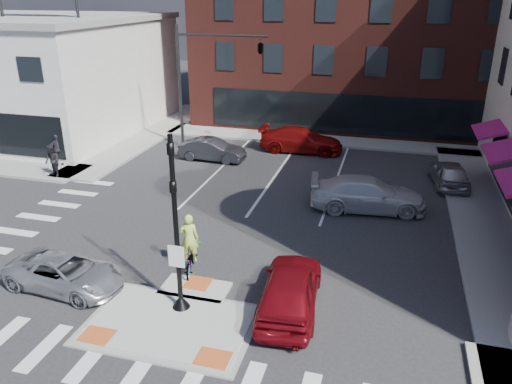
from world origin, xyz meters
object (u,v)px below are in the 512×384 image
(white_pickup, at_px, (368,194))
(bg_car_red, at_px, (301,140))
(bg_car_dark, at_px, (212,150))
(bg_car_silver, at_px, (449,173))
(cyclist, at_px, (190,253))
(pedestrian_a, at_px, (52,161))
(pedestrian_b, at_px, (58,150))
(red_sedan, at_px, (290,288))
(silver_suv, at_px, (66,273))

(white_pickup, relative_size, bg_car_red, 1.01)
(bg_car_dark, xyz_separation_m, bg_car_silver, (14.02, -0.68, 0.02))
(white_pickup, height_order, bg_car_red, white_pickup)
(cyclist, bearing_deg, pedestrian_a, -46.89)
(white_pickup, xyz_separation_m, pedestrian_b, (-18.44, 1.48, 0.30))
(white_pickup, xyz_separation_m, bg_car_dark, (-9.95, 5.19, -0.12))
(red_sedan, distance_m, bg_car_dark, 16.38)
(bg_car_dark, height_order, cyclist, cyclist)
(bg_car_silver, distance_m, cyclist, 15.89)
(white_pickup, bearing_deg, pedestrian_b, 77.27)
(pedestrian_a, relative_size, pedestrian_b, 0.97)
(silver_suv, height_order, red_sedan, red_sedan)
(silver_suv, relative_size, red_sedan, 0.93)
(red_sedan, distance_m, pedestrian_b, 19.60)
(bg_car_red, height_order, pedestrian_a, pedestrian_a)
(white_pickup, bearing_deg, silver_suv, 126.96)
(silver_suv, height_order, pedestrian_b, pedestrian_b)
(bg_car_red, bearing_deg, red_sedan, -171.44)
(white_pickup, bearing_deg, bg_car_silver, -50.15)
(bg_car_red, distance_m, pedestrian_b, 15.26)
(red_sedan, xyz_separation_m, bg_car_dark, (-8.02, 14.29, -0.12))
(bg_car_silver, bearing_deg, pedestrian_a, 5.83)
(silver_suv, height_order, bg_car_red, bg_car_red)
(bg_car_dark, bearing_deg, silver_suv, -177.72)
(bg_car_dark, relative_size, pedestrian_a, 2.25)
(red_sedan, distance_m, white_pickup, 9.31)
(silver_suv, xyz_separation_m, pedestrian_b, (-8.50, 11.45, 0.49))
(cyclist, xyz_separation_m, pedestrian_b, (-12.36, 9.20, 0.30))
(bg_car_red, height_order, pedestrian_b, pedestrian_b)
(bg_car_silver, bearing_deg, bg_car_red, -31.17)
(bg_car_red, relative_size, pedestrian_a, 2.96)
(silver_suv, height_order, bg_car_silver, bg_car_silver)
(silver_suv, height_order, pedestrian_a, pedestrian_a)
(red_sedan, bearing_deg, silver_suv, 1.63)
(white_pickup, xyz_separation_m, bg_car_red, (-4.90, 8.52, -0.01))
(bg_car_silver, distance_m, bg_car_red, 9.82)
(red_sedan, xyz_separation_m, cyclist, (-4.14, 1.38, -0.00))
(red_sedan, distance_m, cyclist, 4.37)
(silver_suv, distance_m, bg_car_red, 19.16)
(silver_suv, height_order, cyclist, cyclist)
(cyclist, height_order, pedestrian_b, cyclist)
(bg_car_silver, relative_size, bg_car_red, 0.76)
(silver_suv, relative_size, bg_car_red, 0.81)
(pedestrian_b, bearing_deg, cyclist, -65.30)
(silver_suv, height_order, white_pickup, white_pickup)
(pedestrian_a, bearing_deg, bg_car_dark, 63.69)
(cyclist, bearing_deg, pedestrian_b, -50.85)
(red_sedan, height_order, pedestrian_b, pedestrian_b)
(bg_car_red, distance_m, pedestrian_a, 15.40)
(bg_car_dark, xyz_separation_m, pedestrian_b, (-8.48, -3.71, 0.41))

